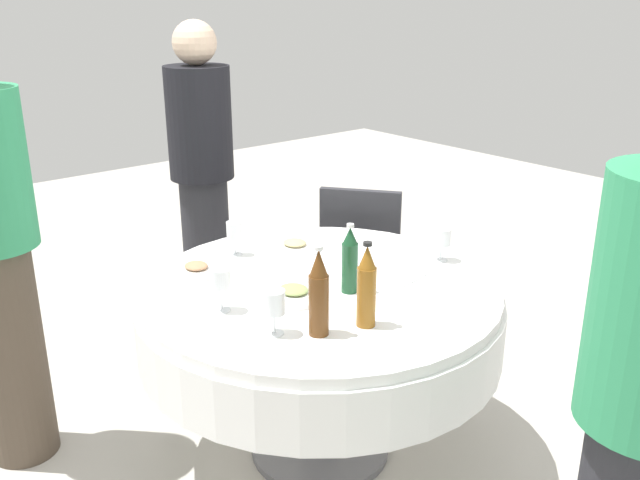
{
  "coord_description": "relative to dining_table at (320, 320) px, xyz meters",
  "views": [
    {
      "loc": [
        1.81,
        -1.52,
        1.78
      ],
      "look_at": [
        0.0,
        0.0,
        0.92
      ],
      "focal_mm": 38.62,
      "sensor_mm": 36.0,
      "label": 1
    }
  ],
  "objects": [
    {
      "name": "ground_plane",
      "position": [
        0.0,
        0.0,
        -0.59
      ],
      "size": [
        10.0,
        10.0,
        0.0
      ],
      "primitive_type": "plane",
      "color": "#B7B2A8"
    },
    {
      "name": "dining_table",
      "position": [
        0.0,
        0.0,
        0.0
      ],
      "size": [
        1.37,
        1.37,
        0.74
      ],
      "color": "white",
      "rests_on": "ground_plane"
    },
    {
      "name": "bottle_amber_right",
      "position": [
        0.35,
        -0.1,
        0.28
      ],
      "size": [
        0.06,
        0.06,
        0.29
      ],
      "color": "#8C5619",
      "rests_on": "dining_table"
    },
    {
      "name": "bottle_brown_near",
      "position": [
        0.3,
        -0.26,
        0.29
      ],
      "size": [
        0.07,
        0.07,
        0.3
      ],
      "color": "#593314",
      "rests_on": "dining_table"
    },
    {
      "name": "bottle_dark_green_outer",
      "position": [
        0.12,
        0.04,
        0.27
      ],
      "size": [
        0.06,
        0.06,
        0.26
      ],
      "color": "#194728",
      "rests_on": "dining_table"
    },
    {
      "name": "wine_glass_inner",
      "position": [
        -0.47,
        -0.07,
        0.25
      ],
      "size": [
        0.06,
        0.06,
        0.14
      ],
      "color": "white",
      "rests_on": "dining_table"
    },
    {
      "name": "wine_glass_north",
      "position": [
        0.13,
        0.53,
        0.25
      ],
      "size": [
        0.08,
        0.08,
        0.14
      ],
      "color": "white",
      "rests_on": "dining_table"
    },
    {
      "name": "wine_glass_west",
      "position": [
        0.21,
        -0.37,
        0.26
      ],
      "size": [
        0.07,
        0.07,
        0.15
      ],
      "color": "white",
      "rests_on": "dining_table"
    },
    {
      "name": "wine_glass_rear",
      "position": [
        -0.05,
        -0.4,
        0.26
      ],
      "size": [
        0.07,
        0.07,
        0.16
      ],
      "color": "white",
      "rests_on": "dining_table"
    },
    {
      "name": "plate_front",
      "position": [
        -0.41,
        -0.29,
        0.16
      ],
      "size": [
        0.22,
        0.22,
        0.04
      ],
      "color": "white",
      "rests_on": "dining_table"
    },
    {
      "name": "plate_mid",
      "position": [
        -0.36,
        0.16,
        0.16
      ],
      "size": [
        0.23,
        0.23,
        0.04
      ],
      "color": "white",
      "rests_on": "dining_table"
    },
    {
      "name": "plate_east",
      "position": [
        0.02,
        -0.14,
        0.16
      ],
      "size": [
        0.25,
        0.25,
        0.04
      ],
      "color": "white",
      "rests_on": "dining_table"
    },
    {
      "name": "knife_near",
      "position": [
        0.2,
        0.29,
        0.15
      ],
      "size": [
        0.04,
        0.18,
        0.0
      ],
      "primitive_type": "cube",
      "rotation": [
        0.0,
        0.0,
        1.72
      ],
      "color": "silver",
      "rests_on": "dining_table"
    },
    {
      "name": "person_outer",
      "position": [
        -1.33,
        0.3,
        0.28
      ],
      "size": [
        0.34,
        0.34,
        1.65
      ],
      "rotation": [
        0.0,
        0.0,
        1.35
      ],
      "color": "#26262B",
      "rests_on": "ground_plane"
    },
    {
      "name": "chair_west",
      "position": [
        -0.58,
        0.77,
        -0.07
      ],
      "size": [
        0.56,
        0.56,
        0.87
      ],
      "rotation": [
        0.0,
        0.0,
        0.64
      ],
      "color": "#2D2D33",
      "rests_on": "ground_plane"
    }
  ]
}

